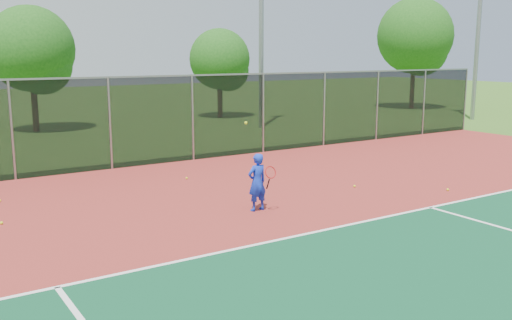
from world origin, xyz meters
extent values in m
plane|color=#325E1B|center=(0.00, 0.00, 0.00)|extent=(120.00, 120.00, 0.00)
cube|color=maroon|center=(0.00, 2.00, 0.01)|extent=(30.00, 20.00, 0.02)
cube|color=white|center=(2.00, 3.00, 0.03)|extent=(22.00, 0.10, 0.00)
cube|color=black|center=(0.00, 12.00, 1.52)|extent=(30.00, 0.04, 3.00)
cube|color=gray|center=(0.00, 12.00, 3.02)|extent=(30.00, 0.06, 0.06)
imported|color=#1533C9|center=(-1.73, 5.13, 0.72)|extent=(0.54, 0.38, 1.41)
cylinder|color=black|center=(-1.58, 4.88, 0.71)|extent=(0.03, 0.15, 0.27)
torus|color=#A51414|center=(-1.58, 4.78, 1.01)|extent=(0.30, 0.13, 0.29)
sphere|color=yellow|center=(-1.98, 5.23, 2.17)|extent=(0.07, 0.07, 0.07)
sphere|color=yellow|center=(-1.63, 9.20, 0.06)|extent=(0.07, 0.07, 0.07)
sphere|color=yellow|center=(-7.16, 7.25, 0.06)|extent=(0.07, 0.07, 0.07)
sphere|color=yellow|center=(3.81, 3.93, 0.06)|extent=(0.07, 0.07, 0.07)
sphere|color=yellow|center=(-6.86, 9.40, 0.06)|extent=(0.07, 0.07, 0.07)
sphere|color=yellow|center=(1.92, 5.65, 0.06)|extent=(0.07, 0.07, 0.07)
cylinder|color=gray|center=(7.03, 18.26, 6.16)|extent=(0.24, 0.24, 12.32)
cylinder|color=gray|center=(19.29, 14.68, 6.16)|extent=(0.24, 0.24, 12.32)
cylinder|color=#392714|center=(-3.03, 23.02, 1.16)|extent=(0.30, 0.30, 2.31)
sphere|color=#194C14|center=(-3.03, 23.02, 3.99)|extent=(4.11, 4.11, 4.11)
sphere|color=#194C14|center=(-2.63, 22.72, 3.21)|extent=(2.83, 2.83, 2.83)
cylinder|color=#392714|center=(7.59, 23.56, 1.00)|extent=(0.30, 0.30, 2.00)
sphere|color=#194C14|center=(7.59, 23.56, 3.44)|extent=(3.55, 3.55, 3.55)
sphere|color=#194C14|center=(7.99, 23.26, 2.78)|extent=(2.44, 2.44, 2.44)
cylinder|color=#392714|center=(21.45, 21.22, 1.43)|extent=(0.30, 0.30, 2.87)
sphere|color=#194C14|center=(21.45, 21.22, 4.94)|extent=(5.10, 5.10, 5.10)
sphere|color=#194C14|center=(21.85, 20.92, 3.98)|extent=(3.50, 3.50, 3.50)
camera|label=1|loc=(-9.01, -6.11, 3.79)|focal=40.00mm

